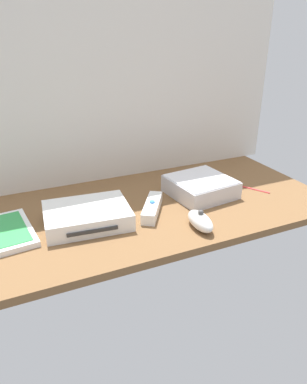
# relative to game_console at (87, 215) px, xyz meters

# --- Properties ---
(ground_plane) EXTENTS (1.00, 0.48, 0.02)m
(ground_plane) POSITION_rel_game_console_xyz_m (0.20, 0.02, -0.03)
(ground_plane) COLOR brown
(ground_plane) RESTS_ON ground
(back_wall) EXTENTS (1.10, 0.01, 0.64)m
(back_wall) POSITION_rel_game_console_xyz_m (0.20, 0.27, 0.30)
(back_wall) COLOR silver
(back_wall) RESTS_ON ground
(game_console) EXTENTS (0.22, 0.18, 0.04)m
(game_console) POSITION_rel_game_console_xyz_m (0.00, 0.00, 0.00)
(game_console) COLOR white
(game_console) RESTS_ON ground_plane
(mini_computer) EXTENTS (0.19, 0.19, 0.05)m
(mini_computer) POSITION_rel_game_console_xyz_m (0.35, 0.03, 0.00)
(mini_computer) COLOR silver
(mini_computer) RESTS_ON ground_plane
(game_case) EXTENTS (0.16, 0.20, 0.02)m
(game_case) POSITION_rel_game_console_xyz_m (-0.20, 0.02, -0.01)
(game_case) COLOR white
(game_case) RESTS_ON ground_plane
(remote_wand) EXTENTS (0.11, 0.14, 0.03)m
(remote_wand) POSITION_rel_game_console_xyz_m (0.17, -0.02, -0.01)
(remote_wand) COLOR white
(remote_wand) RESTS_ON ground_plane
(remote_nunchuk) EXTENTS (0.05, 0.10, 0.05)m
(remote_nunchuk) POSITION_rel_game_console_xyz_m (0.25, -0.14, -0.00)
(remote_nunchuk) COLOR white
(remote_nunchuk) RESTS_ON ground_plane
(stylus_pen) EXTENTS (0.05, 0.08, 0.01)m
(stylus_pen) POSITION_rel_game_console_xyz_m (0.52, -0.01, -0.02)
(stylus_pen) COLOR red
(stylus_pen) RESTS_ON ground_plane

